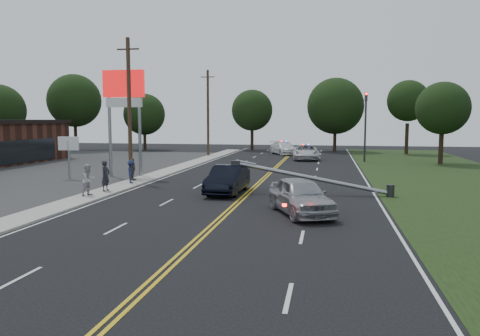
% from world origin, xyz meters
% --- Properties ---
extents(ground, '(120.00, 120.00, 0.00)m').
position_xyz_m(ground, '(0.00, 0.00, 0.00)').
color(ground, black).
rests_on(ground, ground).
extents(sidewalk, '(1.80, 70.00, 0.12)m').
position_xyz_m(sidewalk, '(-8.40, 10.00, 0.06)').
color(sidewalk, '#A9A399').
rests_on(sidewalk, ground).
extents(centerline_yellow, '(0.36, 80.00, 0.00)m').
position_xyz_m(centerline_yellow, '(0.00, 10.00, 0.01)').
color(centerline_yellow, gold).
rests_on(centerline_yellow, ground).
extents(pylon_sign, '(3.20, 0.35, 8.00)m').
position_xyz_m(pylon_sign, '(-10.50, 14.00, 6.00)').
color(pylon_sign, gray).
rests_on(pylon_sign, ground).
extents(small_sign, '(1.60, 0.14, 3.10)m').
position_xyz_m(small_sign, '(-14.00, 12.00, 2.33)').
color(small_sign, gray).
rests_on(small_sign, ground).
extents(traffic_signal, '(0.28, 0.41, 7.05)m').
position_xyz_m(traffic_signal, '(8.30, 30.00, 4.21)').
color(traffic_signal, '#2D2D30').
rests_on(traffic_signal, ground).
extents(fallen_streetlight, '(9.36, 0.44, 1.91)m').
position_xyz_m(fallen_streetlight, '(4.19, 8.00, 0.92)').
color(fallen_streetlight, '#2D2D30').
rests_on(fallen_streetlight, ground).
extents(utility_pole_mid, '(1.60, 0.28, 10.00)m').
position_xyz_m(utility_pole_mid, '(-9.20, 12.00, 5.08)').
color(utility_pole_mid, '#382619').
rests_on(utility_pole_mid, ground).
extents(utility_pole_far, '(1.60, 0.28, 10.00)m').
position_xyz_m(utility_pole_far, '(-9.20, 34.00, 5.08)').
color(utility_pole_far, '#382619').
rests_on(utility_pole_far, ground).
extents(tree_4, '(7.24, 7.24, 10.50)m').
position_xyz_m(tree_4, '(-29.81, 40.41, 6.87)').
color(tree_4, black).
rests_on(tree_4, ground).
extents(tree_5, '(5.83, 5.83, 7.95)m').
position_xyz_m(tree_5, '(-20.97, 43.60, 5.02)').
color(tree_5, black).
rests_on(tree_5, ground).
extents(tree_6, '(5.76, 5.76, 8.47)m').
position_xyz_m(tree_6, '(-5.96, 46.17, 5.58)').
color(tree_6, black).
rests_on(tree_6, ground).
extents(tree_7, '(7.56, 7.56, 9.88)m').
position_xyz_m(tree_7, '(5.51, 45.51, 6.09)').
color(tree_7, black).
rests_on(tree_7, ground).
extents(tree_8, '(5.09, 5.09, 9.16)m').
position_xyz_m(tree_8, '(14.26, 42.02, 6.59)').
color(tree_8, black).
rests_on(tree_8, ground).
extents(tree_9, '(5.07, 5.07, 7.95)m').
position_xyz_m(tree_9, '(15.41, 29.05, 5.40)').
color(tree_9, black).
rests_on(tree_9, ground).
extents(crashed_sedan, '(1.88, 5.05, 1.65)m').
position_xyz_m(crashed_sedan, '(-1.19, 7.66, 0.82)').
color(crashed_sedan, black).
rests_on(crashed_sedan, ground).
extents(waiting_sedan, '(3.80, 5.37, 1.70)m').
position_xyz_m(waiting_sedan, '(3.39, 2.30, 0.85)').
color(waiting_sedan, '#A2A3AA').
rests_on(waiting_sedan, ground).
extents(emergency_a, '(3.17, 6.03, 1.62)m').
position_xyz_m(emergency_a, '(2.26, 31.58, 0.81)').
color(emergency_a, silver).
rests_on(emergency_a, ground).
extents(emergency_b, '(4.46, 6.01, 1.62)m').
position_xyz_m(emergency_b, '(-0.75, 38.51, 0.81)').
color(emergency_b, white).
rests_on(emergency_b, ground).
extents(bystander_a, '(0.53, 0.72, 1.80)m').
position_xyz_m(bystander_a, '(-8.31, 6.38, 1.02)').
color(bystander_a, '#23232A').
rests_on(bystander_a, sidewalk).
extents(bystander_b, '(0.93, 1.04, 1.76)m').
position_xyz_m(bystander_b, '(-8.47, 4.67, 1.00)').
color(bystander_b, '#A7A7AC').
rests_on(bystander_b, sidewalk).
extents(bystander_c, '(0.88, 1.12, 1.53)m').
position_xyz_m(bystander_c, '(-8.27, 9.94, 0.89)').
color(bystander_c, '#1C2546').
rests_on(bystander_c, sidewalk).
extents(bystander_d, '(0.41, 0.92, 1.54)m').
position_xyz_m(bystander_d, '(-8.73, 11.22, 0.89)').
color(bystander_d, '#594C47').
rests_on(bystander_d, sidewalk).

